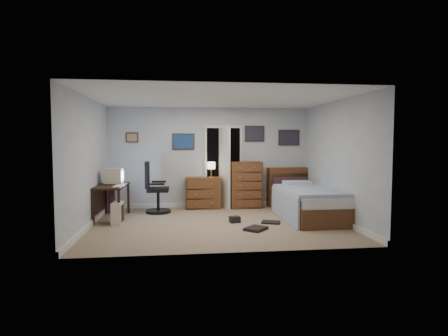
{
  "coord_description": "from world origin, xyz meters",
  "views": [
    {
      "loc": [
        -0.78,
        -7.39,
        1.64
      ],
      "look_at": [
        0.16,
        0.3,
        1.1
      ],
      "focal_mm": 30.0,
      "sensor_mm": 36.0,
      "label": 1
    }
  ],
  "objects_px": {
    "computer_desk": "(108,193)",
    "low_dresser": "(203,193)",
    "office_chair": "(155,193)",
    "bed": "(308,203)",
    "tall_dresser": "(245,185)"
  },
  "relations": [
    {
      "from": "low_dresser",
      "to": "tall_dresser",
      "type": "bearing_deg",
      "value": 2.49
    },
    {
      "from": "low_dresser",
      "to": "bed",
      "type": "bearing_deg",
      "value": -30.94
    },
    {
      "from": "low_dresser",
      "to": "computer_desk",
      "type": "bearing_deg",
      "value": -150.69
    },
    {
      "from": "office_chair",
      "to": "bed",
      "type": "bearing_deg",
      "value": -16.03
    },
    {
      "from": "low_dresser",
      "to": "bed",
      "type": "height_order",
      "value": "low_dresser"
    },
    {
      "from": "office_chair",
      "to": "low_dresser",
      "type": "relative_size",
      "value": 1.37
    },
    {
      "from": "computer_desk",
      "to": "low_dresser",
      "type": "distance_m",
      "value": 2.34
    },
    {
      "from": "low_dresser",
      "to": "office_chair",
      "type": "bearing_deg",
      "value": -154.17
    },
    {
      "from": "office_chair",
      "to": "bed",
      "type": "xyz_separation_m",
      "value": [
        3.3,
        -1.04,
        -0.12
      ]
    },
    {
      "from": "tall_dresser",
      "to": "bed",
      "type": "xyz_separation_m",
      "value": [
        1.11,
        -1.48,
        -0.24
      ]
    },
    {
      "from": "office_chair",
      "to": "low_dresser",
      "type": "height_order",
      "value": "office_chair"
    },
    {
      "from": "office_chair",
      "to": "bed",
      "type": "relative_size",
      "value": 0.54
    },
    {
      "from": "low_dresser",
      "to": "bed",
      "type": "distance_m",
      "value": 2.63
    },
    {
      "from": "bed",
      "to": "office_chair",
      "type": "bearing_deg",
      "value": 162.03
    },
    {
      "from": "low_dresser",
      "to": "tall_dresser",
      "type": "xyz_separation_m",
      "value": [
        1.05,
        -0.02,
        0.19
      ]
    }
  ]
}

